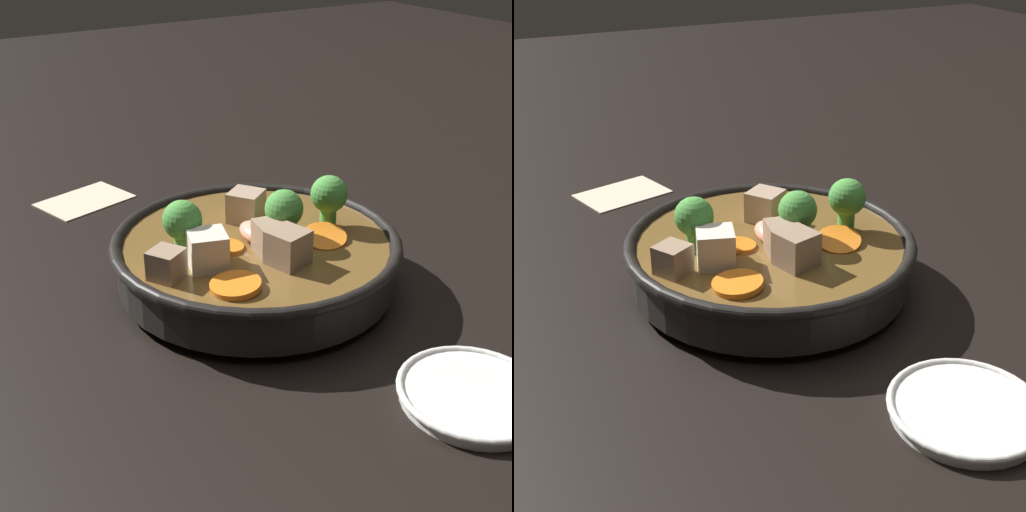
# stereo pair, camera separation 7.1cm
# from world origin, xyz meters

# --- Properties ---
(ground_plane) EXTENTS (3.00, 3.00, 0.00)m
(ground_plane) POSITION_xyz_m (0.00, 0.00, 0.00)
(ground_plane) COLOR black
(stirfry_bowl) EXTENTS (0.29, 0.29, 0.11)m
(stirfry_bowl) POSITION_xyz_m (0.00, 0.00, 0.04)
(stirfry_bowl) COLOR black
(stirfry_bowl) RESTS_ON ground_plane
(side_saucer) EXTENTS (0.12, 0.12, 0.01)m
(side_saucer) POSITION_xyz_m (-0.05, 0.25, 0.01)
(side_saucer) COLOR white
(side_saucer) RESTS_ON ground_plane
(napkin) EXTENTS (0.13, 0.10, 0.00)m
(napkin) POSITION_xyz_m (0.07, -0.31, 0.00)
(napkin) COLOR beige
(napkin) RESTS_ON ground_plane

